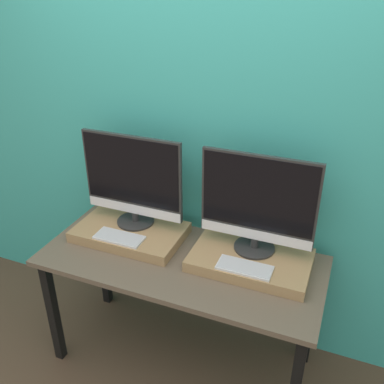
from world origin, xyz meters
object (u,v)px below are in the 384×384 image
at_px(monitor_left, 133,180).
at_px(keyboard_right, 245,267).
at_px(keyboard_left, 119,237).
at_px(monitor_right, 258,203).

height_order(monitor_left, keyboard_right, monitor_left).
xyz_separation_m(monitor_left, keyboard_left, (0.00, -0.19, -0.27)).
xyz_separation_m(monitor_left, keyboard_right, (0.72, -0.19, -0.27)).
relative_size(monitor_left, keyboard_right, 2.17).
distance_m(keyboard_left, monitor_right, 0.79).
bearing_deg(keyboard_left, monitor_left, 90.00).
distance_m(monitor_left, keyboard_right, 0.79).
relative_size(keyboard_left, monitor_right, 0.46).
distance_m(monitor_left, monitor_right, 0.72).
bearing_deg(keyboard_right, monitor_left, 165.38).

